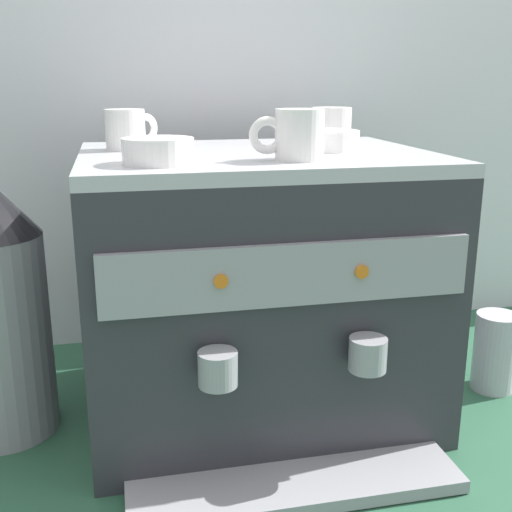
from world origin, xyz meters
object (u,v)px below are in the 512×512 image
at_px(ceramic_cup_1, 297,135).
at_px(milk_pitcher, 495,352).
at_px(ceramic_bowl_1, 158,152).
at_px(ceramic_bowl_0, 325,141).
at_px(ceramic_cup_2, 330,125).
at_px(espresso_machine, 257,286).
at_px(ceramic_cup_0, 127,129).

distance_m(ceramic_cup_1, milk_pitcher, 0.62).
xyz_separation_m(ceramic_cup_1, milk_pitcher, (0.43, 0.08, -0.43)).
bearing_deg(ceramic_bowl_1, ceramic_bowl_0, 23.16).
distance_m(ceramic_cup_2, ceramic_bowl_1, 0.43).
bearing_deg(ceramic_bowl_0, espresso_machine, -178.03).
height_order(ceramic_bowl_1, milk_pitcher, ceramic_bowl_1).
distance_m(ceramic_cup_1, ceramic_cup_2, 0.29).
relative_size(espresso_machine, milk_pitcher, 3.77).
distance_m(espresso_machine, ceramic_cup_2, 0.35).
distance_m(ceramic_cup_2, milk_pitcher, 0.55).
bearing_deg(ceramic_bowl_0, milk_pitcher, -6.92).
distance_m(ceramic_cup_1, ceramic_bowl_1, 0.21).
xyz_separation_m(ceramic_cup_1, ceramic_bowl_0, (0.09, 0.13, -0.02)).
height_order(ceramic_cup_0, milk_pitcher, ceramic_cup_0).
height_order(ceramic_bowl_0, milk_pitcher, ceramic_bowl_0).
relative_size(espresso_machine, ceramic_bowl_1, 5.61).
height_order(ceramic_cup_0, ceramic_bowl_0, ceramic_cup_0).
bearing_deg(ceramic_cup_1, milk_pitcher, 10.91).
relative_size(ceramic_cup_0, ceramic_cup_1, 0.82).
xyz_separation_m(ceramic_cup_1, ceramic_bowl_1, (-0.21, -0.00, -0.02)).
xyz_separation_m(ceramic_cup_0, ceramic_cup_1, (0.24, -0.20, 0.00)).
relative_size(ceramic_cup_0, milk_pitcher, 0.61).
relative_size(espresso_machine, ceramic_cup_2, 5.38).
bearing_deg(ceramic_cup_2, milk_pitcher, -30.58).
bearing_deg(ceramic_cup_0, milk_pitcher, -10.00).
relative_size(ceramic_cup_1, ceramic_bowl_1, 1.10).
distance_m(espresso_machine, ceramic_bowl_1, 0.33).
height_order(ceramic_cup_2, ceramic_bowl_0, ceramic_cup_2).
bearing_deg(ceramic_bowl_0, ceramic_cup_0, 166.84).
relative_size(ceramic_cup_1, milk_pitcher, 0.74).
distance_m(ceramic_cup_0, ceramic_bowl_1, 0.21).
xyz_separation_m(ceramic_bowl_0, milk_pitcher, (0.35, -0.04, -0.41)).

